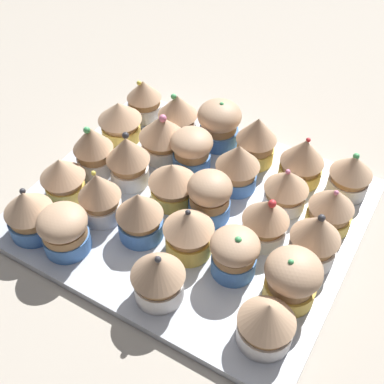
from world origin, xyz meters
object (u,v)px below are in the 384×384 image
(cupcake_14, at_px, (209,197))
(cupcake_27, at_px, (29,212))
(cupcake_18, at_px, (292,278))
(cupcake_3, at_px, (219,123))
(cupcake_1, at_px, (302,160))
(cupcake_12, at_px, (315,238))
(cupcake_10, at_px, (162,135))
(cupcake_16, at_px, (129,158))
(cupcake_15, at_px, (173,182))
(cupcake_25, at_px, (158,275))
(cupcake_24, at_px, (267,322))
(cupcake_22, at_px, (100,196))
(cupcake_9, at_px, (192,150))
(cupcake_19, at_px, (234,253))
(cupcake_21, at_px, (140,214))
(cupcake_4, at_px, (178,114))
(cupcake_13, at_px, (265,220))
(cupcake_6, at_px, (331,208))
(cupcake_20, at_px, (189,231))
(cupcake_0, at_px, (351,174))
(cupcake_11, at_px, (120,119))
(baking_tray, at_px, (192,210))
(cupcake_2, at_px, (256,139))
(cupcake_7, at_px, (286,188))
(cupcake_5, at_px, (144,99))
(cupcake_8, at_px, (238,165))
(cupcake_23, at_px, (63,176))
(cupcake_17, at_px, (93,149))
(cupcake_26, at_px, (64,230))

(cupcake_14, height_order, cupcake_27, cupcake_27)
(cupcake_18, bearing_deg, cupcake_3, -45.17)
(cupcake_1, distance_m, cupcake_12, 0.14)
(cupcake_10, height_order, cupcake_16, cupcake_16)
(cupcake_15, distance_m, cupcake_25, 0.15)
(cupcake_18, distance_m, cupcake_24, 0.06)
(cupcake_1, xyz_separation_m, cupcake_22, (0.20, 0.20, 0.00))
(cupcake_9, height_order, cupcake_18, cupcake_18)
(cupcake_14, bearing_deg, cupcake_19, 137.77)
(cupcake_21, distance_m, cupcake_24, 0.21)
(cupcake_18, bearing_deg, cupcake_21, 2.36)
(cupcake_4, distance_m, cupcake_13, 0.24)
(cupcake_27, bearing_deg, cupcake_1, -134.55)
(cupcake_6, distance_m, cupcake_20, 0.19)
(cupcake_4, xyz_separation_m, cupcake_14, (-0.13, 0.13, 0.00))
(cupcake_0, height_order, cupcake_14, cupcake_14)
(cupcake_1, xyz_separation_m, cupcake_12, (-0.07, 0.13, 0.00))
(cupcake_3, bearing_deg, cupcake_21, 90.03)
(cupcake_6, relative_size, cupcake_11, 1.04)
(cupcake_0, bearing_deg, cupcake_1, 7.37)
(baking_tray, height_order, cupcake_10, cupcake_10)
(cupcake_3, bearing_deg, cupcake_9, 84.04)
(cupcake_9, relative_size, cupcake_12, 0.80)
(cupcake_2, relative_size, cupcake_24, 1.17)
(cupcake_3, distance_m, cupcake_20, 0.21)
(cupcake_9, xyz_separation_m, cupcake_18, (-0.21, 0.13, 0.00))
(cupcake_7, bearing_deg, cupcake_10, -0.86)
(cupcake_12, bearing_deg, cupcake_9, -18.09)
(cupcake_5, distance_m, cupcake_8, 0.21)
(cupcake_13, xyz_separation_m, cupcake_16, (0.21, -0.00, 0.01))
(cupcake_2, distance_m, cupcake_7, 0.10)
(cupcake_8, height_order, cupcake_23, cupcake_8)
(cupcake_1, relative_size, cupcake_25, 0.95)
(cupcake_0, bearing_deg, cupcake_17, 23.32)
(cupcake_2, xyz_separation_m, cupcake_15, (0.06, 0.13, -0.01))
(cupcake_23, bearing_deg, cupcake_11, -87.52)
(cupcake_8, relative_size, cupcake_13, 1.00)
(baking_tray, height_order, cupcake_2, cupcake_2)
(cupcake_5, relative_size, cupcake_10, 0.91)
(cupcake_1, distance_m, cupcake_21, 0.24)
(cupcake_12, bearing_deg, cupcake_1, -62.53)
(cupcake_14, relative_size, cupcake_19, 1.06)
(cupcake_20, bearing_deg, cupcake_0, -124.84)
(cupcake_2, xyz_separation_m, cupcake_12, (-0.14, 0.13, 0.00))
(cupcake_9, bearing_deg, cupcake_21, 92.98)
(cupcake_3, distance_m, cupcake_17, 0.19)
(cupcake_15, xyz_separation_m, cupcake_24, (-0.20, 0.13, -0.00))
(cupcake_13, distance_m, cupcake_24, 0.14)
(cupcake_7, distance_m, cupcake_16, 0.22)
(cupcake_19, xyz_separation_m, cupcake_26, (0.20, 0.07, -0.00))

